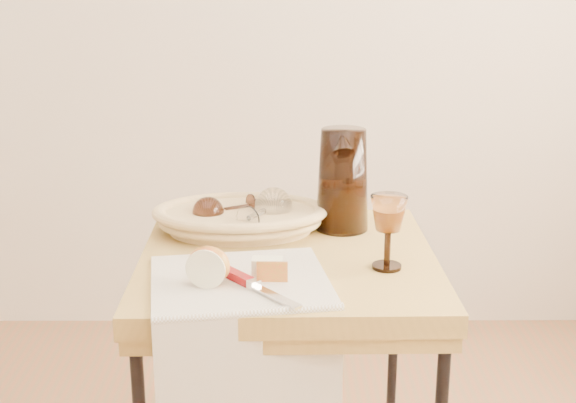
{
  "coord_description": "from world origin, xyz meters",
  "views": [
    {
      "loc": [
        0.36,
        -1.02,
        1.34
      ],
      "look_at": [
        0.37,
        0.48,
        0.89
      ],
      "focal_mm": 48.91,
      "sensor_mm": 36.0,
      "label": 1
    }
  ],
  "objects_px": {
    "tea_towel": "(240,281)",
    "goblet_lying_a": "(227,210)",
    "table_knife": "(256,286)",
    "apple_half": "(209,265)",
    "bread_basket": "(240,220)",
    "wine_goblet": "(388,232)",
    "pitcher": "(343,180)",
    "goblet_lying_b": "(263,211)"
  },
  "relations": [
    {
      "from": "goblet_lying_b",
      "to": "wine_goblet",
      "type": "height_order",
      "value": "wine_goblet"
    },
    {
      "from": "goblet_lying_a",
      "to": "table_knife",
      "type": "distance_m",
      "value": 0.37
    },
    {
      "from": "goblet_lying_a",
      "to": "apple_half",
      "type": "distance_m",
      "value": 0.33
    },
    {
      "from": "goblet_lying_a",
      "to": "pitcher",
      "type": "xyz_separation_m",
      "value": [
        0.26,
        0.01,
        0.07
      ]
    },
    {
      "from": "pitcher",
      "to": "apple_half",
      "type": "relative_size",
      "value": 3.33
    },
    {
      "from": "bread_basket",
      "to": "apple_half",
      "type": "relative_size",
      "value": 4.26
    },
    {
      "from": "table_knife",
      "to": "wine_goblet",
      "type": "bearing_deg",
      "value": 75.5
    },
    {
      "from": "apple_half",
      "to": "bread_basket",
      "type": "bearing_deg",
      "value": 93.33
    },
    {
      "from": "goblet_lying_b",
      "to": "apple_half",
      "type": "relative_size",
      "value": 1.72
    },
    {
      "from": "wine_goblet",
      "to": "apple_half",
      "type": "bearing_deg",
      "value": -164.83
    },
    {
      "from": "pitcher",
      "to": "table_knife",
      "type": "bearing_deg",
      "value": -122.35
    },
    {
      "from": "pitcher",
      "to": "wine_goblet",
      "type": "bearing_deg",
      "value": -79.44
    },
    {
      "from": "bread_basket",
      "to": "apple_half",
      "type": "xyz_separation_m",
      "value": [
        -0.04,
        -0.31,
        0.02
      ]
    },
    {
      "from": "goblet_lying_b",
      "to": "wine_goblet",
      "type": "distance_m",
      "value": 0.32
    },
    {
      "from": "tea_towel",
      "to": "apple_half",
      "type": "bearing_deg",
      "value": -168.02
    },
    {
      "from": "wine_goblet",
      "to": "apple_half",
      "type": "relative_size",
      "value": 1.86
    },
    {
      "from": "goblet_lying_a",
      "to": "goblet_lying_b",
      "type": "xyz_separation_m",
      "value": [
        0.08,
        -0.04,
        0.01
      ]
    },
    {
      "from": "table_knife",
      "to": "goblet_lying_a",
      "type": "bearing_deg",
      "value": 152.28
    },
    {
      "from": "wine_goblet",
      "to": "pitcher",
      "type": "bearing_deg",
      "value": 106.52
    },
    {
      "from": "apple_half",
      "to": "tea_towel",
      "type": "bearing_deg",
      "value": 31.94
    },
    {
      "from": "table_knife",
      "to": "apple_half",
      "type": "bearing_deg",
      "value": -147.98
    },
    {
      "from": "goblet_lying_b",
      "to": "table_knife",
      "type": "distance_m",
      "value": 0.32
    },
    {
      "from": "pitcher",
      "to": "table_knife",
      "type": "distance_m",
      "value": 0.42
    },
    {
      "from": "table_knife",
      "to": "pitcher",
      "type": "bearing_deg",
      "value": 113.52
    },
    {
      "from": "tea_towel",
      "to": "goblet_lying_b",
      "type": "distance_m",
      "value": 0.28
    },
    {
      "from": "pitcher",
      "to": "tea_towel",
      "type": "bearing_deg",
      "value": -130.16
    },
    {
      "from": "bread_basket",
      "to": "wine_goblet",
      "type": "height_order",
      "value": "wine_goblet"
    },
    {
      "from": "pitcher",
      "to": "apple_half",
      "type": "bearing_deg",
      "value": -134.68
    },
    {
      "from": "tea_towel",
      "to": "table_knife",
      "type": "xyz_separation_m",
      "value": [
        0.03,
        -0.05,
        0.01
      ]
    },
    {
      "from": "wine_goblet",
      "to": "bread_basket",
      "type": "bearing_deg",
      "value": 143.77
    },
    {
      "from": "bread_basket",
      "to": "pitcher",
      "type": "relative_size",
      "value": 1.28
    },
    {
      "from": "goblet_lying_a",
      "to": "wine_goblet",
      "type": "xyz_separation_m",
      "value": [
        0.33,
        -0.24,
        0.03
      ]
    },
    {
      "from": "goblet_lying_b",
      "to": "pitcher",
      "type": "relative_size",
      "value": 0.52
    },
    {
      "from": "tea_towel",
      "to": "wine_goblet",
      "type": "distance_m",
      "value": 0.3
    },
    {
      "from": "tea_towel",
      "to": "goblet_lying_a",
      "type": "xyz_separation_m",
      "value": [
        -0.05,
        0.31,
        0.04
      ]
    },
    {
      "from": "bread_basket",
      "to": "wine_goblet",
      "type": "bearing_deg",
      "value": -38.48
    },
    {
      "from": "tea_towel",
      "to": "pitcher",
      "type": "height_order",
      "value": "pitcher"
    },
    {
      "from": "goblet_lying_a",
      "to": "wine_goblet",
      "type": "distance_m",
      "value": 0.41
    },
    {
      "from": "pitcher",
      "to": "wine_goblet",
      "type": "height_order",
      "value": "pitcher"
    },
    {
      "from": "tea_towel",
      "to": "table_knife",
      "type": "height_order",
      "value": "table_knife"
    },
    {
      "from": "bread_basket",
      "to": "wine_goblet",
      "type": "relative_size",
      "value": 2.29
    },
    {
      "from": "goblet_lying_a",
      "to": "goblet_lying_b",
      "type": "height_order",
      "value": "goblet_lying_b"
    }
  ]
}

